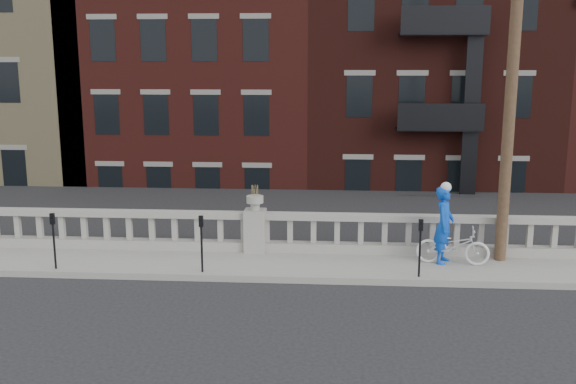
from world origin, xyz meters
The scene contains 11 objects.
ground centered at (0.00, 0.00, 0.00)m, with size 120.00×120.00×0.00m, color black.
sidewalk centered at (0.00, 3.00, 0.07)m, with size 32.00×2.20×0.15m, color gray.
balustrade centered at (0.00, 3.95, 0.64)m, with size 28.00×0.34×1.03m.
planter_pedestal centered at (0.00, 3.95, 0.83)m, with size 0.55×0.55×1.76m.
lower_level centered at (0.56, 23.04, 2.63)m, with size 80.00×44.00×20.80m.
utility_pole centered at (6.20, 3.60, 5.24)m, with size 1.60×0.28×10.00m.
parking_meter_a centered at (-4.60, 2.15, 1.00)m, with size 0.10×0.09×1.36m.
parking_meter_b centered at (-1.05, 2.15, 1.00)m, with size 0.10×0.09×1.36m.
parking_meter_c centered at (4.01, 2.15, 1.00)m, with size 0.10×0.09×1.36m.
bicycle centered at (4.95, 3.18, 0.61)m, with size 0.61×1.75×0.92m, color silver.
cyclist centered at (4.73, 3.28, 1.11)m, with size 0.70×0.46×1.91m, color blue.
Camera 1 is at (1.96, -12.12, 5.02)m, focal length 40.00 mm.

